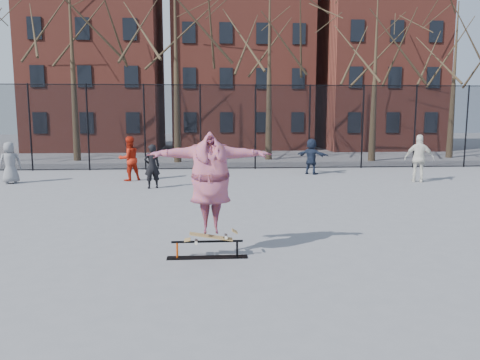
{
  "coord_description": "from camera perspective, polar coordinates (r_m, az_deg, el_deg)",
  "views": [
    {
      "loc": [
        -1.09,
        -9.19,
        2.7
      ],
      "look_at": [
        -0.34,
        1.5,
        1.14
      ],
      "focal_mm": 35.0,
      "sensor_mm": 36.0,
      "label": 1
    }
  ],
  "objects": [
    {
      "name": "ground",
      "position": [
        9.64,
        2.64,
        -8.0
      ],
      "size": [
        100.0,
        100.0,
        0.0
      ],
      "primitive_type": "plane",
      "color": "slate"
    },
    {
      "name": "skate_rail",
      "position": [
        8.86,
        -4.01,
        -8.62
      ],
      "size": [
        1.51,
        0.23,
        0.33
      ],
      "color": "black",
      "rests_on": "ground"
    },
    {
      "name": "skateboard",
      "position": [
        8.79,
        -3.55,
        -7.03
      ],
      "size": [
        0.87,
        0.21,
        0.1
      ],
      "primitive_type": null,
      "color": "olive",
      "rests_on": "skate_rail"
    },
    {
      "name": "skater",
      "position": [
        8.58,
        -3.6,
        -0.65
      ],
      "size": [
        2.32,
        0.71,
        1.87
      ],
      "primitive_type": "imported",
      "rotation": [
        0.0,
        0.0,
        0.04
      ],
      "color": "#5D3688",
      "rests_on": "skateboard"
    },
    {
      "name": "bystander_grey",
      "position": [
        19.81,
        -26.24,
        1.91
      ],
      "size": [
        0.92,
        0.79,
        1.6
      ],
      "primitive_type": "imported",
      "rotation": [
        0.0,
        0.0,
        3.58
      ],
      "color": "slate",
      "rests_on": "ground"
    },
    {
      "name": "bystander_black",
      "position": [
        16.93,
        -10.67,
        1.64
      ],
      "size": [
        0.67,
        0.55,
        1.58
      ],
      "primitive_type": "imported",
      "rotation": [
        0.0,
        0.0,
        3.5
      ],
      "color": "black",
      "rests_on": "ground"
    },
    {
      "name": "bystander_red",
      "position": [
        19.02,
        -13.36,
        2.54
      ],
      "size": [
        1.07,
        1.01,
        1.75
      ],
      "primitive_type": "imported",
      "rotation": [
        0.0,
        0.0,
        3.7
      ],
      "color": "red",
      "rests_on": "ground"
    },
    {
      "name": "bystander_white",
      "position": [
        19.4,
        21.01,
        2.47
      ],
      "size": [
        1.17,
        0.81,
        1.85
      ],
      "primitive_type": "imported",
      "rotation": [
        0.0,
        0.0,
        2.77
      ],
      "color": "silver",
      "rests_on": "ground"
    },
    {
      "name": "bystander_navy",
      "position": [
        20.7,
        8.7,
        2.87
      ],
      "size": [
        1.43,
        1.28,
        1.57
      ],
      "primitive_type": "imported",
      "rotation": [
        0.0,
        0.0,
        2.46
      ],
      "color": "#1C2438",
      "rests_on": "ground"
    },
    {
      "name": "fence",
      "position": [
        22.23,
        -1.25,
        6.61
      ],
      "size": [
        34.03,
        0.07,
        4.0
      ],
      "color": "black",
      "rests_on": "ground"
    },
    {
      "name": "tree_row",
      "position": [
        26.76,
        -2.27,
        18.28
      ],
      "size": [
        33.66,
        7.46,
        10.67
      ],
      "color": "black",
      "rests_on": "ground"
    },
    {
      "name": "rowhouses",
      "position": [
        35.4,
        -1.09,
        13.73
      ],
      "size": [
        29.0,
        7.0,
        13.0
      ],
      "color": "maroon",
      "rests_on": "ground"
    }
  ]
}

